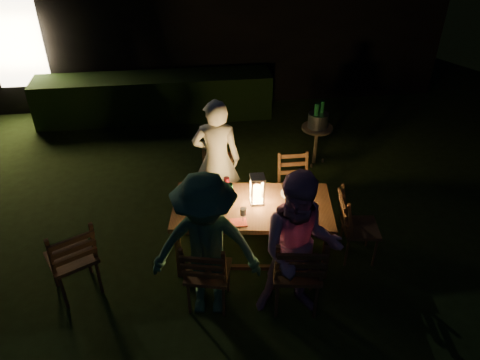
{
  "coord_description": "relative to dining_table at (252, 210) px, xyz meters",
  "views": [
    {
      "loc": [
        0.08,
        -4.25,
        3.89
      ],
      "look_at": [
        0.61,
        0.13,
        0.92
      ],
      "focal_mm": 35.0,
      "sensor_mm": 36.0,
      "label": 1
    }
  ],
  "objects": [
    {
      "name": "dining_table",
      "position": [
        0.0,
        0.0,
        0.0
      ],
      "size": [
        1.88,
        1.12,
        0.74
      ],
      "rotation": [
        0.0,
        0.0,
        -0.14
      ],
      "color": "#472917",
      "rests_on": "ground"
    },
    {
      "name": "chair_near_left",
      "position": [
        -0.56,
        -0.7,
        -0.37
      ],
      "size": [
        0.54,
        0.56,
        0.99
      ],
      "rotation": [
        0.0,
        0.0,
        -0.24
      ],
      "color": "#472917",
      "rests_on": "ground"
    },
    {
      "name": "chair_near_right",
      "position": [
        0.34,
        -0.83,
        -0.34
      ],
      "size": [
        0.55,
        0.59,
        1.08
      ],
      "rotation": [
        0.0,
        0.0,
        -0.15
      ],
      "color": "#472917",
      "rests_on": "ground"
    },
    {
      "name": "chair_far_left",
      "position": [
        -0.34,
        0.82,
        -0.39
      ],
      "size": [
        0.47,
        0.5,
        0.91
      ],
      "rotation": [
        0.0,
        0.0,
        2.97
      ],
      "color": "#472917",
      "rests_on": "ground"
    },
    {
      "name": "chair_far_right",
      "position": [
        0.65,
        0.68,
        -0.4
      ],
      "size": [
        0.4,
        0.43,
        0.89
      ],
      "rotation": [
        0.0,
        0.0,
        3.14
      ],
      "color": "#472917",
      "rests_on": "ground"
    },
    {
      "name": "chair_end",
      "position": [
        1.22,
        -0.17,
        -0.38
      ],
      "size": [
        0.5,
        0.47,
        0.94
      ],
      "rotation": [
        0.0,
        0.0,
        -1.7
      ],
      "color": "#472917",
      "rests_on": "ground"
    },
    {
      "name": "chair_spare",
      "position": [
        -1.96,
        -0.35,
        -0.35
      ],
      "size": [
        0.64,
        0.66,
        1.04
      ],
      "rotation": [
        0.0,
        0.0,
        0.48
      ],
      "color": "#472917",
      "rests_on": "ground"
    },
    {
      "name": "person_house_side",
      "position": [
        -0.33,
        0.87,
        0.16
      ],
      "size": [
        0.65,
        0.47,
        1.64
      ],
      "primitive_type": "imported",
      "rotation": [
        0.0,
        0.0,
        3.0
      ],
      "color": "white",
      "rests_on": "ground"
    },
    {
      "name": "person_opp_right",
      "position": [
        0.33,
        -0.87,
        0.17
      ],
      "size": [
        0.9,
        0.74,
        1.68
      ],
      "primitive_type": "imported",
      "rotation": [
        0.0,
        0.0,
        -0.14
      ],
      "color": "#B97FAC",
      "rests_on": "ground"
    },
    {
      "name": "person_opp_left",
      "position": [
        -0.56,
        -0.75,
        0.16
      ],
      "size": [
        1.14,
        0.76,
        1.66
      ],
      "primitive_type": "imported",
      "rotation": [
        0.0,
        0.0,
        -0.14
      ],
      "color": "#2D5A43",
      "rests_on": "ground"
    },
    {
      "name": "lantern",
      "position": [
        0.06,
        0.04,
        0.23
      ],
      "size": [
        0.16,
        0.16,
        0.35
      ],
      "color": "white",
      "rests_on": "dining_table"
    },
    {
      "name": "plate_far_left",
      "position": [
        -0.51,
        0.29,
        0.08
      ],
      "size": [
        0.25,
        0.25,
        0.01
      ],
      "primitive_type": "cylinder",
      "color": "white",
      "rests_on": "dining_table"
    },
    {
      "name": "plate_near_left",
      "position": [
        -0.58,
        -0.14,
        0.08
      ],
      "size": [
        0.25,
        0.25,
        0.01
      ],
      "primitive_type": "cylinder",
      "color": "white",
      "rests_on": "dining_table"
    },
    {
      "name": "plate_far_right",
      "position": [
        0.48,
        0.15,
        0.08
      ],
      "size": [
        0.25,
        0.25,
        0.01
      ],
      "primitive_type": "cylinder",
      "color": "white",
      "rests_on": "dining_table"
    },
    {
      "name": "plate_near_right",
      "position": [
        0.41,
        -0.28,
        0.08
      ],
      "size": [
        0.25,
        0.25,
        0.01
      ],
      "primitive_type": "cylinder",
      "color": "white",
      "rests_on": "dining_table"
    },
    {
      "name": "wineglass_a",
      "position": [
        -0.26,
        0.32,
        0.16
      ],
      "size": [
        0.06,
        0.06,
        0.18
      ],
      "primitive_type": null,
      "color": "#59070F",
      "rests_on": "dining_table"
    },
    {
      "name": "wineglass_b",
      "position": [
        -0.73,
        -0.02,
        0.16
      ],
      "size": [
        0.06,
        0.06,
        0.18
      ],
      "primitive_type": null,
      "color": "#59070F",
      "rests_on": "dining_table"
    },
    {
      "name": "wineglass_c",
      "position": [
        0.26,
        -0.32,
        0.16
      ],
      "size": [
        0.06,
        0.06,
        0.18
      ],
      "primitive_type": null,
      "color": "#59070F",
      "rests_on": "dining_table"
    },
    {
      "name": "wineglass_d",
      "position": [
        0.64,
        0.09,
        0.16
      ],
      "size": [
        0.06,
        0.06,
        0.18
      ],
      "primitive_type": null,
      "color": "#59070F",
      "rests_on": "dining_table"
    },
    {
      "name": "wineglass_e",
      "position": [
        -0.14,
        -0.28,
        0.16
      ],
      "size": [
        0.06,
        0.06,
        0.18
      ],
      "primitive_type": null,
      "color": "silver",
      "rests_on": "dining_table"
    },
    {
      "name": "bottle_table",
      "position": [
        -0.25,
        0.03,
        0.21
      ],
      "size": [
        0.07,
        0.07,
        0.28
      ],
      "primitive_type": "cylinder",
      "color": "#0F471E",
      "rests_on": "dining_table"
    },
    {
      "name": "napkin_left",
      "position": [
        -0.19,
        -0.3,
        0.08
      ],
      "size": [
        0.18,
        0.14,
        0.01
      ],
      "primitive_type": "cube",
      "color": "red",
      "rests_on": "dining_table"
    },
    {
      "name": "napkin_right",
      "position": [
        0.5,
        -0.37,
        0.08
      ],
      "size": [
        0.18,
        0.14,
        0.01
      ],
      "primitive_type": "cube",
      "color": "red",
      "rests_on": "dining_table"
    },
    {
      "name": "phone",
      "position": [
        -0.66,
        -0.21,
        0.08
      ],
      "size": [
        0.14,
        0.07,
        0.01
      ],
      "primitive_type": "cube",
      "color": "black",
      "rests_on": "dining_table"
    },
    {
      "name": "side_table",
      "position": [
        1.27,
        1.95,
        -0.11
      ],
      "size": [
        0.47,
        0.47,
        0.63
      ],
      "color": "olive",
      "rests_on": "ground"
    },
    {
      "name": "ice_bucket",
      "position": [
        1.27,
        1.95,
        0.08
      ],
      "size": [
        0.3,
        0.3,
        0.22
      ],
      "primitive_type": "cylinder",
      "color": "#A5A8AD",
      "rests_on": "side_table"
    },
    {
      "name": "bottle_bucket_a",
      "position": [
        1.22,
        1.91,
        0.13
      ],
      "size": [
        0.07,
        0.07,
        0.32
      ],
      "primitive_type": "cylinder",
      "color": "#0F471E",
      "rests_on": "side_table"
    },
    {
      "name": "bottle_bucket_b",
      "position": [
        1.32,
        1.99,
        0.13
      ],
      "size": [
        0.07,
        0.07,
        0.32
      ],
      "primitive_type": "cylinder",
      "color": "#0F471E",
      "rests_on": "side_table"
    }
  ]
}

